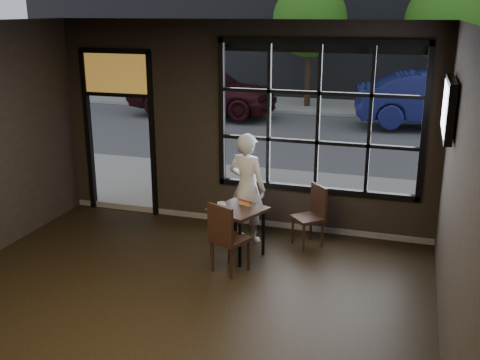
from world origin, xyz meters
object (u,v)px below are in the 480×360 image
(man, at_px, (247,188))
(navy_car, at_px, (440,99))
(chair_near, at_px, (230,237))
(cafe_table, at_px, (238,232))

(man, relative_size, navy_car, 0.35)
(chair_near, xyz_separation_m, man, (-0.10, 1.09, 0.34))
(man, distance_m, navy_car, 9.84)
(man, bearing_deg, chair_near, 110.79)
(chair_near, xyz_separation_m, navy_car, (2.83, 10.48, 0.39))
(man, bearing_deg, navy_car, -91.72)
(chair_near, bearing_deg, navy_car, -80.89)
(navy_car, bearing_deg, cafe_table, 155.16)
(cafe_table, bearing_deg, man, 116.75)
(navy_car, bearing_deg, man, 153.95)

